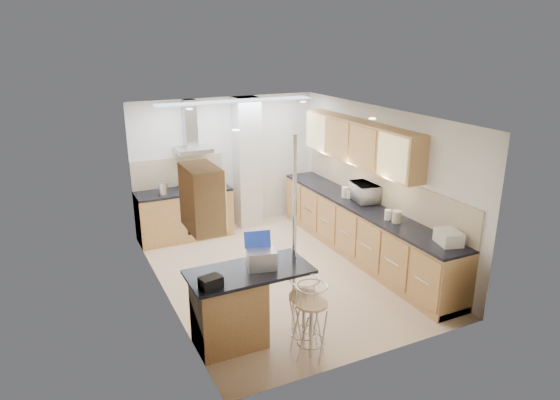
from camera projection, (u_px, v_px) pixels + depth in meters
name	position (u px, v px, depth m)	size (l,w,h in m)	color
ground	(281.00, 273.00, 7.89)	(4.80, 4.80, 0.00)	beige
room_shell	(289.00, 171.00, 7.85)	(3.64, 4.84, 2.51)	white
right_counter	(361.00, 230.00, 8.36)	(0.63, 4.40, 0.92)	#A67342
back_counter	(185.00, 214.00, 9.14)	(1.70, 0.63, 0.92)	#A67342
peninsula	(250.00, 305.00, 6.03)	(1.47, 0.72, 0.94)	#A67342
microwave	(365.00, 192.00, 8.35)	(0.56, 0.38, 0.31)	white
laptop	(261.00, 259.00, 5.90)	(0.34, 0.25, 0.23)	#A5A7AD
bag	(211.00, 282.00, 5.46)	(0.24, 0.17, 0.13)	black
bar_stool_near	(311.00, 322.00, 5.68)	(0.39, 0.39, 0.95)	tan
bar_stool_end	(304.00, 314.00, 5.85)	(0.38, 0.38, 0.93)	tan
jar_a	(345.00, 192.00, 8.56)	(0.12, 0.12, 0.18)	silver
jar_b	(350.00, 194.00, 8.53)	(0.11, 0.11, 0.14)	silver
jar_c	(397.00, 217.00, 7.41)	(0.14, 0.14, 0.18)	beige
jar_d	(388.00, 215.00, 7.53)	(0.10, 0.10, 0.15)	white
bread_bin	(449.00, 237.00, 6.65)	(0.28, 0.35, 0.18)	silver
kettle	(163.00, 189.00, 8.67)	(0.16, 0.16, 0.22)	#B7B9BC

